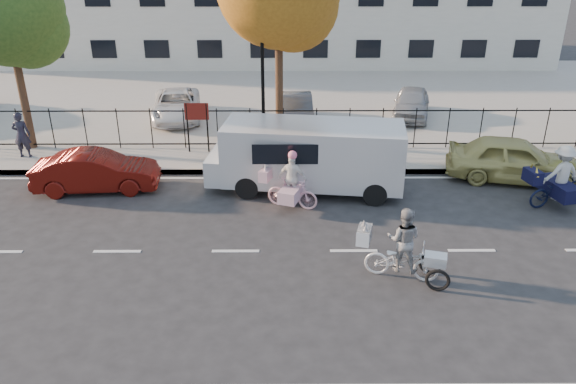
{
  "coord_description": "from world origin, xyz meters",
  "views": [
    {
      "loc": [
        1.26,
        -12.29,
        7.3
      ],
      "look_at": [
        1.34,
        1.2,
        1.1
      ],
      "focal_mm": 35.0,
      "sensor_mm": 36.0,
      "label": 1
    }
  ],
  "objects_px": {
    "pedestrian": "(22,135)",
    "lot_car_c": "(297,109)",
    "unicorn_bike": "(291,187)",
    "lot_car_b": "(177,105)",
    "zebra_trike": "(403,252)",
    "white_van": "(309,155)",
    "bull_bike": "(559,183)",
    "red_sedan": "(96,171)",
    "lamppost": "(263,70)",
    "lot_car_d": "(412,103)",
    "gold_sedan": "(515,159)"
  },
  "relations": [
    {
      "from": "lamppost",
      "to": "red_sedan",
      "type": "bearing_deg",
      "value": -149.5
    },
    {
      "from": "red_sedan",
      "to": "gold_sedan",
      "type": "xyz_separation_m",
      "value": [
        13.25,
        0.7,
        0.1
      ]
    },
    {
      "from": "lamppost",
      "to": "zebra_trike",
      "type": "xyz_separation_m",
      "value": [
        3.46,
        -8.0,
        -2.42
      ]
    },
    {
      "from": "zebra_trike",
      "to": "lot_car_d",
      "type": "xyz_separation_m",
      "value": [
        2.72,
        12.25,
        0.07
      ]
    },
    {
      "from": "bull_bike",
      "to": "gold_sedan",
      "type": "xyz_separation_m",
      "value": [
        -0.56,
        1.94,
        -0.03
      ]
    },
    {
      "from": "zebra_trike",
      "to": "bull_bike",
      "type": "xyz_separation_m",
      "value": [
        5.26,
        3.76,
        0.06
      ]
    },
    {
      "from": "red_sedan",
      "to": "lot_car_c",
      "type": "height_order",
      "value": "lot_car_c"
    },
    {
      "from": "lot_car_b",
      "to": "lot_car_c",
      "type": "height_order",
      "value": "lot_car_c"
    },
    {
      "from": "red_sedan",
      "to": "lot_car_c",
      "type": "relative_size",
      "value": 1.05
    },
    {
      "from": "pedestrian",
      "to": "lot_car_c",
      "type": "relative_size",
      "value": 0.46
    },
    {
      "from": "unicorn_bike",
      "to": "lot_car_d",
      "type": "bearing_deg",
      "value": -11.93
    },
    {
      "from": "zebra_trike",
      "to": "lot_car_b",
      "type": "height_order",
      "value": "zebra_trike"
    },
    {
      "from": "pedestrian",
      "to": "lot_car_c",
      "type": "height_order",
      "value": "pedestrian"
    },
    {
      "from": "zebra_trike",
      "to": "gold_sedan",
      "type": "distance_m",
      "value": 7.39
    },
    {
      "from": "zebra_trike",
      "to": "unicorn_bike",
      "type": "bearing_deg",
      "value": 50.05
    },
    {
      "from": "pedestrian",
      "to": "zebra_trike",
      "type": "bearing_deg",
      "value": 144.84
    },
    {
      "from": "unicorn_bike",
      "to": "gold_sedan",
      "type": "relative_size",
      "value": 0.42
    },
    {
      "from": "red_sedan",
      "to": "lot_car_c",
      "type": "xyz_separation_m",
      "value": [
        6.34,
        6.37,
        0.12
      ]
    },
    {
      "from": "gold_sedan",
      "to": "unicorn_bike",
      "type": "bearing_deg",
      "value": 118.89
    },
    {
      "from": "zebra_trike",
      "to": "lot_car_b",
      "type": "bearing_deg",
      "value": 47.21
    },
    {
      "from": "lamppost",
      "to": "pedestrian",
      "type": "distance_m",
      "value": 8.7
    },
    {
      "from": "zebra_trike",
      "to": "pedestrian",
      "type": "bearing_deg",
      "value": 73.72
    },
    {
      "from": "white_van",
      "to": "lot_car_c",
      "type": "relative_size",
      "value": 1.72
    },
    {
      "from": "unicorn_bike",
      "to": "red_sedan",
      "type": "xyz_separation_m",
      "value": [
        -6.04,
        1.27,
        -0.03
      ]
    },
    {
      "from": "bull_bike",
      "to": "lot_car_d",
      "type": "bearing_deg",
      "value": 4.03
    },
    {
      "from": "lot_car_b",
      "to": "lot_car_c",
      "type": "xyz_separation_m",
      "value": [
        5.09,
        -0.72,
        0.01
      ]
    },
    {
      "from": "lamppost",
      "to": "red_sedan",
      "type": "xyz_separation_m",
      "value": [
        -5.09,
        -3.0,
        -2.49
      ]
    },
    {
      "from": "unicorn_bike",
      "to": "bull_bike",
      "type": "height_order",
      "value": "bull_bike"
    },
    {
      "from": "unicorn_bike",
      "to": "lot_car_b",
      "type": "relative_size",
      "value": 0.43
    },
    {
      "from": "unicorn_bike",
      "to": "lot_car_b",
      "type": "xyz_separation_m",
      "value": [
        -4.79,
        8.36,
        0.08
      ]
    },
    {
      "from": "white_van",
      "to": "bull_bike",
      "type": "bearing_deg",
      "value": -2.53
    },
    {
      "from": "white_van",
      "to": "red_sedan",
      "type": "xyz_separation_m",
      "value": [
        -6.6,
        -0.0,
        -0.55
      ]
    },
    {
      "from": "lamppost",
      "to": "unicorn_bike",
      "type": "distance_m",
      "value": 5.02
    },
    {
      "from": "red_sedan",
      "to": "gold_sedan",
      "type": "relative_size",
      "value": 0.89
    },
    {
      "from": "lamppost",
      "to": "lot_car_c",
      "type": "bearing_deg",
      "value": 69.73
    },
    {
      "from": "lot_car_c",
      "to": "lot_car_d",
      "type": "distance_m",
      "value": 5.01
    },
    {
      "from": "gold_sedan",
      "to": "white_van",
      "type": "bearing_deg",
      "value": 109.63
    },
    {
      "from": "unicorn_bike",
      "to": "lot_car_d",
      "type": "height_order",
      "value": "unicorn_bike"
    },
    {
      "from": "red_sedan",
      "to": "bull_bike",
      "type": "bearing_deg",
      "value": -99.53
    },
    {
      "from": "white_van",
      "to": "red_sedan",
      "type": "height_order",
      "value": "white_van"
    },
    {
      "from": "zebra_trike",
      "to": "gold_sedan",
      "type": "relative_size",
      "value": 0.49
    },
    {
      "from": "white_van",
      "to": "lot_car_d",
      "type": "relative_size",
      "value": 1.71
    },
    {
      "from": "red_sedan",
      "to": "pedestrian",
      "type": "bearing_deg",
      "value": 48.42
    },
    {
      "from": "red_sedan",
      "to": "unicorn_bike",
      "type": "bearing_deg",
      "value": -106.29
    },
    {
      "from": "zebra_trike",
      "to": "pedestrian",
      "type": "height_order",
      "value": "zebra_trike"
    },
    {
      "from": "red_sedan",
      "to": "lot_car_d",
      "type": "xyz_separation_m",
      "value": [
        11.27,
        7.25,
        0.14
      ]
    },
    {
      "from": "pedestrian",
      "to": "lot_car_d",
      "type": "distance_m",
      "value": 15.34
    },
    {
      "from": "gold_sedan",
      "to": "pedestrian",
      "type": "xyz_separation_m",
      "value": [
        -16.57,
        1.82,
        0.25
      ]
    },
    {
      "from": "unicorn_bike",
      "to": "gold_sedan",
      "type": "xyz_separation_m",
      "value": [
        7.21,
        1.97,
        0.07
      ]
    },
    {
      "from": "lamppost",
      "to": "lot_car_d",
      "type": "relative_size",
      "value": 1.2
    }
  ]
}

